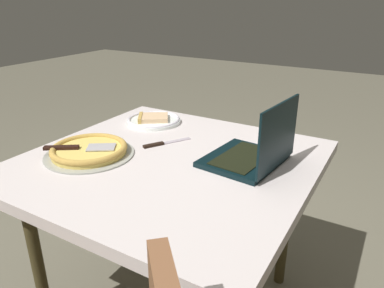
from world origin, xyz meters
TOP-DOWN VIEW (x-y plane):
  - dining_table at (0.00, 0.00)m, footprint 1.03×1.01m
  - laptop at (-0.29, -0.11)m, footprint 0.28×0.32m
  - pizza_plate at (0.30, -0.31)m, footprint 0.26×0.26m
  - pizza_tray at (0.28, 0.13)m, footprint 0.34×0.34m
  - table_knife at (0.10, -0.10)m, footprint 0.12×0.19m

SIDE VIEW (x-z plane):
  - dining_table at x=0.00m, z-range 0.29..1.00m
  - table_knife at x=0.10m, z-range 0.70..0.71m
  - pizza_plate at x=0.30m, z-range 0.70..0.74m
  - pizza_tray at x=0.28m, z-range 0.71..0.74m
  - laptop at x=-0.29m, z-range 0.63..0.88m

